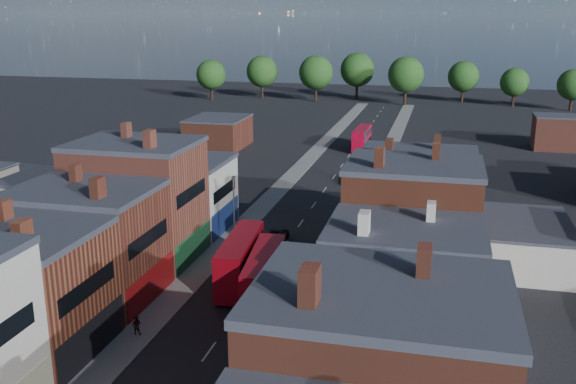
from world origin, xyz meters
The scene contains 13 objects.
pavement_west centered at (-6.50, 50.00, 0.06)m, with size 3.00×200.00×0.12m, color gray.
pavement_east centered at (6.50, 50.00, 0.06)m, with size 3.00×200.00×0.12m, color gray.
terrace_east centered at (14.00, 0.00, 5.99)m, with size 12.00×80.00×11.98m, color brown.
lamp_post_1 centered at (5.20, 0.00, 4.70)m, with size 0.25×0.70×8.12m.
lamp_post_2 centered at (-5.20, 30.00, 4.70)m, with size 0.25×0.70×8.12m.
lamp_post_3 centered at (5.20, 60.00, 4.70)m, with size 0.25×0.70×8.12m.
bus_0 centered at (-1.50, 20.63, 2.54)m, with size 3.46×11.06×4.70m.
bus_1 centered at (1.79, 17.32, 2.51)m, with size 3.72×11.01×4.66m.
bus_2 centered at (1.50, 86.02, 2.27)m, with size 2.74×9.81×4.20m.
car_2 centered at (-1.20, 32.79, 0.66)m, with size 2.18×4.72×1.31m, color black.
car_3 centered at (3.23, 60.57, 0.64)m, with size 1.81×4.44×1.29m, color silver.
ped_1 centered at (-6.53, 9.09, 0.94)m, with size 0.80×0.44×1.65m, color #381B16.
ped_3 centered at (6.91, 21.14, 0.90)m, with size 0.91×0.42×1.56m, color #57504B.
Camera 1 is at (16.29, -33.15, 24.91)m, focal length 40.00 mm.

